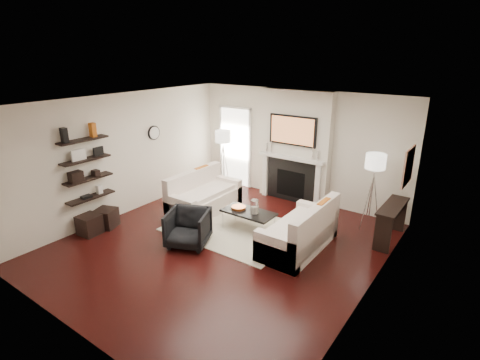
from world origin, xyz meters
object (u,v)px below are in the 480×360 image
Objects in this scene: armchair at (188,226)px; loveseat_left_base at (205,202)px; coffee_table at (248,212)px; ottoman_near at (106,218)px; lamp_right_shade at (376,161)px; loveseat_right_base at (298,238)px; lamp_left_shade at (223,136)px.

loveseat_left_base is at bearing 95.62° from armchair.
coffee_table is 1.32m from armchair.
coffee_table reaches higher than ottoman_near.
lamp_right_shade is (1.99, 1.59, 1.05)m from coffee_table.
loveseat_right_base is at bearing -115.78° from lamp_right_shade.
loveseat_right_base is 1.20m from coffee_table.
coffee_table is (1.38, -0.23, 0.19)m from loveseat_left_base.
ottoman_near is at bearing -100.82° from lamp_left_shade.
lamp_left_shade is at bearing 179.56° from lamp_right_shade.
loveseat_left_base is 1.94m from lamp_left_shade.
armchair is (-0.59, -1.18, -0.02)m from coffee_table.
loveseat_right_base is at bearing -3.60° from coffee_table.
ottoman_near is at bearing -144.58° from lamp_right_shade.
lamp_left_shade is 3.90m from lamp_right_shade.
loveseat_right_base reaches higher than ottoman_near.
coffee_table is at bearing -9.43° from loveseat_left_base.
loveseat_right_base is at bearing 8.23° from armchair.
lamp_left_shade is at bearing 79.18° from ottoman_near.
lamp_right_shade reaches higher than ottoman_near.
coffee_table is 3.02m from ottoman_near.
lamp_right_shade is at bearing 22.05° from loveseat_left_base.
armchair is 2.00m from ottoman_near.
loveseat_left_base reaches higher than ottoman_near.
armchair is 1.92× the size of lamp_left_shade.
armchair is at bearing -132.87° from lamp_right_shade.
coffee_table is 2.75m from lamp_right_shade.
loveseat_left_base is at bearing 173.24° from loveseat_right_base.
armchair is 3.28m from lamp_left_shade.
coffee_table is 2.75× the size of lamp_right_shade.
loveseat_right_base and coffee_table have the same top height.
ottoman_near is at bearing 169.04° from armchair.
lamp_left_shade is 3.53m from ottoman_near.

